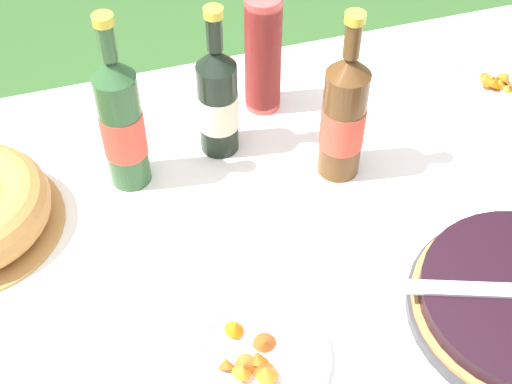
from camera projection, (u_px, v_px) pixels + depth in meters
The scene contains 8 objects.
garden_table at pixel (272, 256), 1.29m from camera, with size 1.72×1.02×0.72m.
tablecloth at pixel (273, 238), 1.25m from camera, with size 1.73×1.03×0.10m.
cup_stack at pixel (263, 54), 1.38m from camera, with size 0.07×0.07×0.25m.
cider_bottle_green at pixel (122, 123), 1.23m from camera, with size 0.08×0.08×0.35m.
cider_bottle_amber at pixel (344, 117), 1.25m from camera, with size 0.08×0.08×0.34m.
juice_bottle_red at pixel (218, 100), 1.31m from camera, with size 0.08×0.08×0.31m.
snack_plate_near at pixel (499, 83), 1.50m from camera, with size 0.21×0.21×0.05m.
snack_plate_right at pixel (262, 356), 1.06m from camera, with size 0.21×0.21×0.04m.
Camera 1 is at (-0.26, -0.75, 1.68)m, focal length 50.00 mm.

